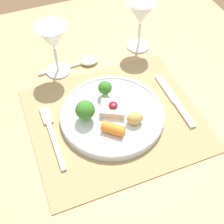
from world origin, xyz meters
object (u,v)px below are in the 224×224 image
object	(u,v)px
dinner_plate	(111,113)
wine_glass_far	(53,40)
knife	(177,103)
spoon	(84,62)
fork	(52,132)
wine_glass_near	(141,15)

from	to	relation	value
dinner_plate	wine_glass_far	size ratio (longest dim) A/B	1.70
knife	spoon	distance (m)	0.31
dinner_plate	spoon	xyz separation A→B (m)	(-0.00, 0.23, -0.01)
fork	wine_glass_near	world-z (taller)	wine_glass_near
knife	wine_glass_far	xyz separation A→B (m)	(-0.26, 0.24, 0.11)
dinner_plate	spoon	size ratio (longest dim) A/B	1.46
fork	wine_glass_near	size ratio (longest dim) A/B	1.24
dinner_plate	wine_glass_far	xyz separation A→B (m)	(-0.08, 0.22, 0.10)
fork	knife	xyz separation A→B (m)	(0.34, -0.03, 0.00)
spoon	wine_glass_far	world-z (taller)	wine_glass_far
wine_glass_near	dinner_plate	bearing A→B (deg)	-127.79
dinner_plate	knife	distance (m)	0.18
fork	knife	bearing A→B (deg)	-7.60
dinner_plate	wine_glass_near	distance (m)	0.32
wine_glass_far	knife	bearing A→B (deg)	-42.86
wine_glass_near	wine_glass_far	bearing A→B (deg)	-176.05
spoon	dinner_plate	bearing A→B (deg)	-91.64
fork	dinner_plate	bearing A→B (deg)	-5.21
fork	wine_glass_far	xyz separation A→B (m)	(0.08, 0.22, 0.11)
fork	knife	distance (m)	0.34
fork	wine_glass_near	distance (m)	0.43
knife	spoon	bearing A→B (deg)	125.63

